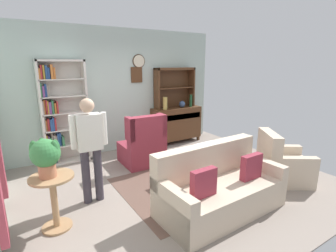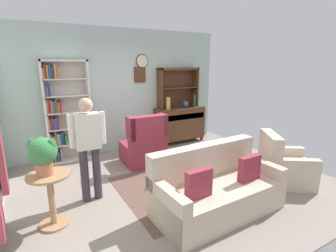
{
  "view_description": "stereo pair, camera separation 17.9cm",
  "coord_description": "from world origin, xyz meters",
  "px_view_note": "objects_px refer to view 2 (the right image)",
  "views": [
    {
      "loc": [
        -2.21,
        -3.49,
        2.03
      ],
      "look_at": [
        0.1,
        0.2,
        0.95
      ],
      "focal_mm": 27.15,
      "sensor_mm": 36.0,
      "label": 1
    },
    {
      "loc": [
        -2.06,
        -3.58,
        2.03
      ],
      "look_at": [
        0.1,
        0.2,
        0.95
      ],
      "focal_mm": 27.15,
      "sensor_mm": 36.0,
      "label": 2
    }
  ],
  "objects_px": {
    "person_reading": "(88,143)",
    "book_stack": "(185,162)",
    "wingback_chair": "(144,146)",
    "coffee_table": "(189,165)",
    "couch_floral": "(216,190)",
    "sideboard_hutch": "(178,82)",
    "plant_stand": "(51,194)",
    "bookshelf": "(64,112)",
    "bottle_wine": "(194,101)",
    "armchair_floral": "(284,167)",
    "potted_plant_large": "(43,153)",
    "vase_tall": "(168,103)",
    "vase_round": "(186,104)",
    "sideboard": "(180,123)"
  },
  "relations": [
    {
      "from": "sideboard_hutch",
      "to": "plant_stand",
      "type": "height_order",
      "value": "sideboard_hutch"
    },
    {
      "from": "sideboard_hutch",
      "to": "couch_floral",
      "type": "distance_m",
      "value": 3.56
    },
    {
      "from": "vase_round",
      "to": "bottle_wine",
      "type": "distance_m",
      "value": 0.27
    },
    {
      "from": "bookshelf",
      "to": "armchair_floral",
      "type": "bearing_deg",
      "value": -43.94
    },
    {
      "from": "plant_stand",
      "to": "couch_floral",
      "type": "bearing_deg",
      "value": -20.71
    },
    {
      "from": "couch_floral",
      "to": "book_stack",
      "type": "xyz_separation_m",
      "value": [
        0.01,
        0.8,
        0.13
      ]
    },
    {
      "from": "vase_tall",
      "to": "book_stack",
      "type": "xyz_separation_m",
      "value": [
        -0.88,
        -2.09,
        -0.63
      ]
    },
    {
      "from": "bookshelf",
      "to": "potted_plant_large",
      "type": "distance_m",
      "value": 2.36
    },
    {
      "from": "vase_round",
      "to": "plant_stand",
      "type": "relative_size",
      "value": 0.24
    },
    {
      "from": "sideboard",
      "to": "plant_stand",
      "type": "xyz_separation_m",
      "value": [
        -3.3,
        -2.21,
        -0.07
      ]
    },
    {
      "from": "bottle_wine",
      "to": "coffee_table",
      "type": "distance_m",
      "value": 2.64
    },
    {
      "from": "armchair_floral",
      "to": "wingback_chair",
      "type": "distance_m",
      "value": 2.62
    },
    {
      "from": "bookshelf",
      "to": "sideboard",
      "type": "distance_m",
      "value": 2.83
    },
    {
      "from": "sideboard_hutch",
      "to": "vase_round",
      "type": "relative_size",
      "value": 6.47
    },
    {
      "from": "wingback_chair",
      "to": "book_stack",
      "type": "distance_m",
      "value": 1.26
    },
    {
      "from": "sideboard",
      "to": "coffee_table",
      "type": "relative_size",
      "value": 1.63
    },
    {
      "from": "couch_floral",
      "to": "potted_plant_large",
      "type": "xyz_separation_m",
      "value": [
        -2.06,
        0.77,
        0.67
      ]
    },
    {
      "from": "vase_round",
      "to": "wingback_chair",
      "type": "bearing_deg",
      "value": -151.39
    },
    {
      "from": "armchair_floral",
      "to": "wingback_chair",
      "type": "xyz_separation_m",
      "value": [
        -1.74,
        1.97,
        0.09
      ]
    },
    {
      "from": "potted_plant_large",
      "to": "coffee_table",
      "type": "bearing_deg",
      "value": 2.3
    },
    {
      "from": "bottle_wine",
      "to": "armchair_floral",
      "type": "bearing_deg",
      "value": -91.74
    },
    {
      "from": "plant_stand",
      "to": "person_reading",
      "type": "relative_size",
      "value": 0.45
    },
    {
      "from": "bottle_wine",
      "to": "book_stack",
      "type": "relative_size",
      "value": 1.43
    },
    {
      "from": "wingback_chair",
      "to": "plant_stand",
      "type": "xyz_separation_m",
      "value": [
        -1.87,
        -1.29,
        0.05
      ]
    },
    {
      "from": "vase_round",
      "to": "couch_floral",
      "type": "height_order",
      "value": "vase_round"
    },
    {
      "from": "sideboard",
      "to": "person_reading",
      "type": "bearing_deg",
      "value": -146.4
    },
    {
      "from": "sideboard",
      "to": "bottle_wine",
      "type": "bearing_deg",
      "value": -12.89
    },
    {
      "from": "person_reading",
      "to": "book_stack",
      "type": "xyz_separation_m",
      "value": [
        1.45,
        -0.37,
        -0.46
      ]
    },
    {
      "from": "person_reading",
      "to": "bookshelf",
      "type": "bearing_deg",
      "value": 91.87
    },
    {
      "from": "sideboard_hutch",
      "to": "coffee_table",
      "type": "distance_m",
      "value": 2.78
    },
    {
      "from": "plant_stand",
      "to": "bookshelf",
      "type": "bearing_deg",
      "value": 77.06
    },
    {
      "from": "vase_tall",
      "to": "book_stack",
      "type": "height_order",
      "value": "vase_tall"
    },
    {
      "from": "potted_plant_large",
      "to": "vase_tall",
      "type": "bearing_deg",
      "value": 35.83
    },
    {
      "from": "sideboard",
      "to": "wingback_chair",
      "type": "xyz_separation_m",
      "value": [
        -1.43,
        -0.92,
        -0.13
      ]
    },
    {
      "from": "sideboard",
      "to": "vase_tall",
      "type": "bearing_deg",
      "value": -168.37
    },
    {
      "from": "vase_tall",
      "to": "armchair_floral",
      "type": "bearing_deg",
      "value": -76.07
    },
    {
      "from": "wingback_chair",
      "to": "coffee_table",
      "type": "relative_size",
      "value": 1.31
    },
    {
      "from": "couch_floral",
      "to": "book_stack",
      "type": "height_order",
      "value": "couch_floral"
    },
    {
      "from": "vase_round",
      "to": "bottle_wine",
      "type": "bearing_deg",
      "value": -4.95
    },
    {
      "from": "vase_tall",
      "to": "wingback_chair",
      "type": "relative_size",
      "value": 0.29
    },
    {
      "from": "vase_round",
      "to": "couch_floral",
      "type": "xyz_separation_m",
      "value": [
        -1.41,
        -2.91,
        -0.69
      ]
    },
    {
      "from": "bookshelf",
      "to": "vase_round",
      "type": "relative_size",
      "value": 12.35
    },
    {
      "from": "sideboard_hutch",
      "to": "sideboard",
      "type": "bearing_deg",
      "value": -90.0
    },
    {
      "from": "sideboard_hutch",
      "to": "wingback_chair",
      "type": "height_order",
      "value": "sideboard_hutch"
    },
    {
      "from": "bookshelf",
      "to": "bottle_wine",
      "type": "bearing_deg",
      "value": -3.13
    },
    {
      "from": "sideboard",
      "to": "book_stack",
      "type": "distance_m",
      "value": 2.51
    },
    {
      "from": "couch_floral",
      "to": "potted_plant_large",
      "type": "distance_m",
      "value": 2.3
    },
    {
      "from": "couch_floral",
      "to": "person_reading",
      "type": "relative_size",
      "value": 1.17
    },
    {
      "from": "vase_tall",
      "to": "person_reading",
      "type": "distance_m",
      "value": 2.9
    },
    {
      "from": "wingback_chair",
      "to": "sideboard_hutch",
      "type": "bearing_deg",
      "value": 35.68
    }
  ]
}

